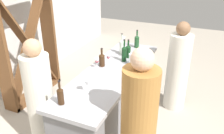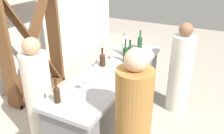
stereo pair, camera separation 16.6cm
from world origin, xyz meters
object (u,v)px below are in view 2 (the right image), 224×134
(wine_glass_near_left, at_px, (84,83))
(water_pitcher, at_px, (133,60))
(wine_glass_near_right, at_px, (97,61))
(person_left_guest, at_px, (133,129))
(wine_bottle_rightmost_clear_pale, at_px, (124,46))
(person_right_guest, at_px, (40,100))
(wine_bottle_second_left_amber_brown, at_px, (102,59))
(wine_glass_far_left, at_px, (127,39))
(person_center_guest, at_px, (180,72))
(wine_glass_near_center, at_px, (109,58))
(wine_rack, at_px, (32,43))
(wine_bottle_leftmost_amber_brown, at_px, (57,94))
(wine_bottle_center_dark_green, at_px, (125,53))
(wine_bottle_far_right_olive_green, at_px, (140,41))
(wine_bottle_second_right_dark_green, at_px, (130,51))

(wine_glass_near_left, height_order, water_pitcher, water_pitcher)
(wine_glass_near_right, bearing_deg, person_left_guest, -132.78)
(wine_bottle_rightmost_clear_pale, height_order, person_right_guest, person_right_guest)
(wine_bottle_second_left_amber_brown, distance_m, wine_glass_near_left, 0.73)
(wine_glass_far_left, distance_m, water_pitcher, 0.88)
(water_pitcher, height_order, person_center_guest, person_center_guest)
(wine_bottle_rightmost_clear_pale, distance_m, wine_glass_near_center, 0.46)
(wine_rack, distance_m, water_pitcher, 1.84)
(wine_bottle_second_left_amber_brown, xyz_separation_m, wine_bottle_rightmost_clear_pale, (0.56, -0.08, 0.02))
(person_center_guest, bearing_deg, wine_glass_near_center, 50.04)
(water_pitcher, xyz_separation_m, person_left_guest, (-1.13, -0.47, -0.23))
(person_center_guest, distance_m, person_right_guest, 2.16)
(wine_glass_near_center, bearing_deg, wine_glass_near_left, -172.94)
(wine_bottle_rightmost_clear_pale, xyz_separation_m, person_center_guest, (0.22, -0.89, -0.36))
(wine_bottle_leftmost_amber_brown, xyz_separation_m, wine_glass_near_center, (1.14, -0.04, -0.00))
(person_center_guest, bearing_deg, person_right_guest, 63.12)
(wine_bottle_rightmost_clear_pale, height_order, water_pitcher, wine_bottle_rightmost_clear_pale)
(wine_glass_near_left, bearing_deg, wine_bottle_center_dark_green, -3.79)
(wine_bottle_second_left_amber_brown, bearing_deg, person_right_guest, 154.13)
(wine_bottle_center_dark_green, bearing_deg, wine_glass_far_left, 22.25)
(wine_bottle_center_dark_green, xyz_separation_m, wine_bottle_rightmost_clear_pale, (0.27, 0.14, -0.00))
(wine_glass_near_right, relative_size, person_center_guest, 0.10)
(water_pitcher, distance_m, person_left_guest, 1.25)
(water_pitcher, xyz_separation_m, person_center_guest, (0.56, -0.59, -0.31))
(wine_glass_far_left, relative_size, water_pitcher, 0.77)
(wine_rack, height_order, person_center_guest, wine_rack)
(wine_bottle_center_dark_green, relative_size, person_center_guest, 0.23)
(wine_glass_near_right, bearing_deg, wine_bottle_rightmost_clear_pale, -10.35)
(person_center_guest, relative_size, person_right_guest, 0.96)
(wine_rack, relative_size, person_left_guest, 1.20)
(wine_bottle_rightmost_clear_pale, distance_m, wine_glass_far_left, 0.45)
(wine_bottle_far_right_olive_green, relative_size, wine_glass_far_left, 2.38)
(wine_bottle_center_dark_green, relative_size, person_left_guest, 0.21)
(wine_bottle_center_dark_green, bearing_deg, wine_bottle_rightmost_clear_pale, 28.16)
(wine_bottle_second_right_dark_green, bearing_deg, wine_glass_near_center, 153.60)
(wine_rack, height_order, wine_bottle_rightmost_clear_pale, wine_rack)
(wine_bottle_rightmost_clear_pale, relative_size, wine_glass_near_left, 2.12)
(wine_bottle_second_left_amber_brown, relative_size, wine_bottle_rightmost_clear_pale, 0.81)
(wine_glass_near_left, bearing_deg, wine_glass_near_right, 17.23)
(wine_glass_far_left, bearing_deg, person_left_guest, -154.36)
(wine_bottle_second_left_amber_brown, bearing_deg, wine_glass_near_left, -167.49)
(wine_bottle_leftmost_amber_brown, bearing_deg, wine_bottle_center_dark_green, -8.85)
(wine_bottle_center_dark_green, bearing_deg, wine_glass_near_center, 139.56)
(wine_bottle_second_left_amber_brown, bearing_deg, wine_glass_near_right, 158.68)
(wine_bottle_second_right_dark_green, distance_m, water_pitcher, 0.27)
(wine_bottle_second_left_amber_brown, relative_size, wine_glass_near_left, 1.72)
(wine_glass_near_right, bearing_deg, wine_bottle_center_dark_green, -34.15)
(wine_bottle_second_right_dark_green, bearing_deg, water_pitcher, -147.63)
(wine_bottle_second_right_dark_green, bearing_deg, wine_bottle_far_right_olive_green, 2.08)
(wine_bottle_second_right_dark_green, distance_m, wine_glass_far_left, 0.61)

